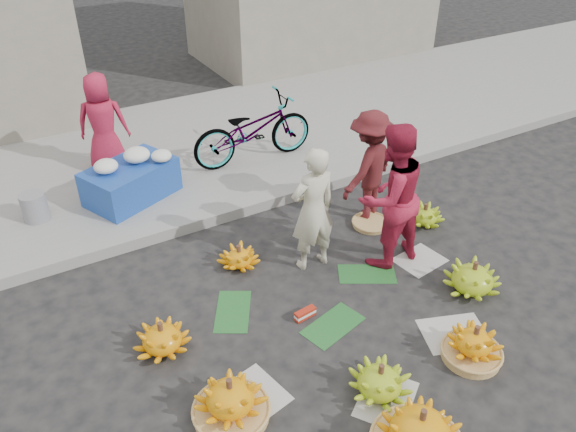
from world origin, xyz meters
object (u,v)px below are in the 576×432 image
banana_bunch_0 (231,401)px  vendor_cream (313,210)px  flower_table (131,179)px  bicycle (253,130)px  banana_bunch_4 (473,278)px

banana_bunch_0 → vendor_cream: (1.71, 1.46, 0.56)m
flower_table → vendor_cream: bearing=-82.4°
vendor_cream → flower_table: vendor_cream is taller
banana_bunch_0 → vendor_cream: size_ratio=0.43×
banana_bunch_0 → flower_table: (0.31, 3.78, 0.20)m
vendor_cream → bicycle: bearing=-101.4°
bicycle → vendor_cream: bearing=170.2°
banana_bunch_0 → vendor_cream: bearing=40.4°
flower_table → bicycle: bicycle is taller
banana_bunch_4 → bicycle: bicycle is taller
banana_bunch_4 → vendor_cream: 1.89m
banana_bunch_4 → bicycle: bearing=101.5°
flower_table → bicycle: size_ratio=0.72×
flower_table → banana_bunch_4: bearing=-76.8°
banana_bunch_4 → flower_table: 4.49m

